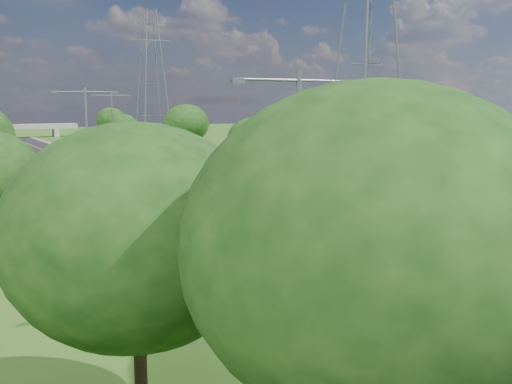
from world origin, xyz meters
TOP-DOWN VIEW (x-y plane):
  - ground at (0.00, 60.00)m, footprint 260.00×260.00m
  - road at (0.00, 66.00)m, footprint 8.00×150.00m
  - curb_left at (-4.25, 66.00)m, footprint 0.50×150.00m
  - curb_right at (4.25, 66.00)m, footprint 0.50×150.00m
  - speed_limit_sign at (5.20, 37.98)m, footprint 0.55×0.09m
  - overpass at (0.00, 140.00)m, footprint 30.00×3.00m
  - streetlight_near_left at (-6.00, 12.00)m, footprint 5.90×0.25m
  - streetlight_mid_left at (-6.00, 45.00)m, footprint 5.90×0.25m
  - streetlight_far_right at (6.00, 78.00)m, footprint 5.90×0.25m
  - power_tower_near at (22.00, 40.00)m, footprint 9.00×6.40m
  - power_tower_far at (26.00, 115.00)m, footprint 9.00×6.40m
  - tree_la at (-14.00, 8.00)m, footprint 7.14×7.14m
  - tree_lf at (-11.00, 2.00)m, footprint 7.98×7.98m
  - tree_rb at (16.00, 30.00)m, footprint 6.72×6.72m
  - tree_rc at (15.00, 52.00)m, footprint 5.88×5.88m
  - tree_rd at (17.00, 76.00)m, footprint 7.14×7.14m
  - tree_re at (14.50, 100.00)m, footprint 5.46×5.46m
  - tree_rf at (18.00, 120.00)m, footprint 6.30×6.30m
  - bus_outbound at (1.68, 39.49)m, footprint 4.09×11.66m
  - bus_inbound at (-0.80, 33.70)m, footprint 2.95×10.88m

SIDE VIEW (x-z plane):
  - ground at x=0.00m, z-range 0.00..0.00m
  - road at x=0.00m, z-range 0.00..0.06m
  - curb_left at x=-4.25m, z-range 0.00..0.22m
  - curb_right at x=4.25m, z-range 0.00..0.22m
  - bus_inbound at x=-0.80m, z-range 0.06..3.06m
  - speed_limit_sign at x=5.20m, z-range 0.40..2.80m
  - bus_outbound at x=1.68m, z-range 0.06..3.24m
  - overpass at x=0.00m, z-range 0.81..4.01m
  - tree_re at x=14.50m, z-range 0.85..7.20m
  - tree_rc at x=15.00m, z-range 0.91..7.75m
  - tree_rf at x=18.00m, z-range 0.98..8.31m
  - tree_rb at x=16.00m, z-range 1.05..8.86m
  - tree_la at x=-14.00m, z-range 1.11..9.42m
  - tree_rd at x=17.00m, z-range 1.11..9.42m
  - tree_lf at x=-11.00m, z-range 1.24..10.53m
  - streetlight_near_left at x=-6.00m, z-range 0.94..10.94m
  - streetlight_mid_left at x=-6.00m, z-range 0.94..10.94m
  - streetlight_far_right at x=6.00m, z-range 0.94..10.94m
  - power_tower_near at x=22.00m, z-range 0.01..28.01m
  - power_tower_far at x=26.00m, z-range 0.01..28.01m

